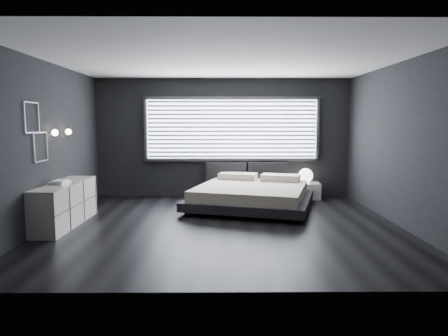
{
  "coord_description": "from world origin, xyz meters",
  "views": [
    {
      "loc": [
        -0.06,
        -6.77,
        1.79
      ],
      "look_at": [
        0.0,
        0.85,
        0.9
      ],
      "focal_mm": 32.0,
      "sensor_mm": 36.0,
      "label": 1
    }
  ],
  "objects": [
    {
      "name": "sconce_near",
      "position": [
        -2.88,
        0.05,
        1.6
      ],
      "size": [
        0.18,
        0.11,
        0.11
      ],
      "color": "silver",
      "rests_on": "ground"
    },
    {
      "name": "sconce_far",
      "position": [
        -2.88,
        0.65,
        1.6
      ],
      "size": [
        0.18,
        0.11,
        0.11
      ],
      "color": "silver",
      "rests_on": "ground"
    },
    {
      "name": "headboard",
      "position": [
        0.56,
        2.64,
        0.57
      ],
      "size": [
        1.96,
        0.16,
        0.52
      ],
      "color": "black",
      "rests_on": "ground"
    },
    {
      "name": "book_stack",
      "position": [
        -2.79,
        -0.08,
        0.77
      ],
      "size": [
        0.29,
        0.35,
        0.07
      ],
      "color": "white",
      "rests_on": "dresser"
    },
    {
      "name": "wall_art_upper",
      "position": [
        -2.98,
        -0.55,
        1.85
      ],
      "size": [
        0.01,
        0.48,
        0.48
      ],
      "color": "#47474C",
      "rests_on": "ground"
    },
    {
      "name": "wall_art_lower",
      "position": [
        -2.98,
        -0.3,
        1.38
      ],
      "size": [
        0.01,
        0.48,
        0.48
      ],
      "color": "#47474C",
      "rests_on": "ground"
    },
    {
      "name": "nightstand",
      "position": [
        1.93,
        2.43,
        0.19
      ],
      "size": [
        0.67,
        0.58,
        0.37
      ],
      "primitive_type": "cube",
      "rotation": [
        0.0,
        0.0,
        -0.07
      ],
      "color": "beige",
      "rests_on": "ground"
    },
    {
      "name": "room",
      "position": [
        0.0,
        0.0,
        1.4
      ],
      "size": [
        6.04,
        6.0,
        2.8
      ],
      "color": "black",
      "rests_on": "ground"
    },
    {
      "name": "window",
      "position": [
        0.2,
        2.7,
        1.61
      ],
      "size": [
        4.14,
        0.09,
        1.52
      ],
      "color": "white",
      "rests_on": "ground"
    },
    {
      "name": "orb_lamp",
      "position": [
        1.92,
        2.44,
        0.54
      ],
      "size": [
        0.33,
        0.33,
        0.33
      ],
      "primitive_type": "sphere",
      "color": "white",
      "rests_on": "nightstand"
    },
    {
      "name": "bed",
      "position": [
        0.58,
        1.4,
        0.29
      ],
      "size": [
        2.92,
        2.84,
        0.62
      ],
      "color": "black",
      "rests_on": "ground"
    },
    {
      "name": "dresser",
      "position": [
        -2.78,
        0.02,
        0.37
      ],
      "size": [
        0.58,
        1.86,
        0.74
      ],
      "color": "beige",
      "rests_on": "ground"
    }
  ]
}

